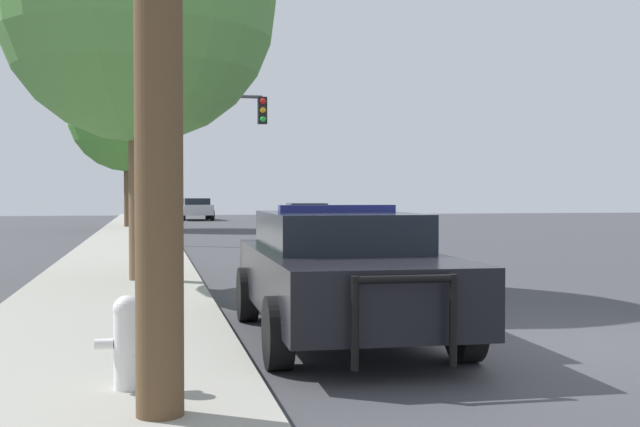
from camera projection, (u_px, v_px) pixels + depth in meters
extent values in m
plane|color=#3D3D42|center=(560.00, 344.00, 9.02)|extent=(110.00, 110.00, 0.00)
cube|color=#99968C|center=(91.00, 358.00, 7.95)|extent=(3.00, 110.00, 0.13)
cube|color=black|center=(341.00, 279.00, 9.33)|extent=(2.04, 4.87, 0.68)
cube|color=black|center=(337.00, 231.00, 9.55)|extent=(1.72, 2.55, 0.44)
cylinder|color=black|center=(465.00, 327.00, 8.04)|extent=(0.26, 0.72, 0.71)
cylinder|color=black|center=(278.00, 333.00, 7.69)|extent=(0.26, 0.72, 0.71)
cylinder|color=black|center=(386.00, 291.00, 10.98)|extent=(0.26, 0.72, 0.71)
cylinder|color=black|center=(247.00, 294.00, 10.63)|extent=(0.26, 0.72, 0.71)
cylinder|color=black|center=(453.00, 320.00, 6.92)|extent=(0.07, 0.07, 0.80)
cylinder|color=black|center=(355.00, 323.00, 6.76)|extent=(0.07, 0.07, 0.80)
cylinder|color=black|center=(405.00, 279.00, 6.83)|extent=(0.92, 0.09, 0.07)
cube|color=navy|center=(337.00, 209.00, 9.54)|extent=(1.40, 0.23, 0.09)
cube|color=navy|center=(421.00, 275.00, 9.51)|extent=(0.09, 3.47, 0.19)
cylinder|color=white|center=(127.00, 351.00, 6.40)|extent=(0.21, 0.21, 0.61)
sphere|color=white|center=(127.00, 309.00, 6.39)|extent=(0.22, 0.22, 0.22)
cylinder|color=white|center=(104.00, 344.00, 6.36)|extent=(0.15, 0.08, 0.08)
cylinder|color=white|center=(149.00, 342.00, 6.43)|extent=(0.15, 0.08, 0.08)
cylinder|color=#424247|center=(154.00, 166.00, 26.09)|extent=(0.16, 0.16, 4.94)
cylinder|color=#424247|center=(209.00, 96.00, 26.41)|extent=(3.56, 0.11, 0.11)
cube|color=black|center=(262.00, 111.00, 26.79)|extent=(0.30, 0.24, 0.90)
sphere|color=red|center=(263.00, 101.00, 26.65)|extent=(0.20, 0.20, 0.20)
sphere|color=orange|center=(263.00, 110.00, 26.66)|extent=(0.20, 0.20, 0.20)
sphere|color=green|center=(263.00, 119.00, 26.67)|extent=(0.20, 0.20, 0.20)
cube|color=navy|center=(307.00, 219.00, 33.71)|extent=(2.03, 4.04, 0.56)
cube|color=black|center=(307.00, 208.00, 33.89)|extent=(1.66, 2.14, 0.38)
cylinder|color=black|center=(332.00, 227.00, 32.63)|extent=(0.28, 0.69, 0.68)
cylinder|color=black|center=(290.00, 227.00, 32.38)|extent=(0.28, 0.69, 0.68)
cylinder|color=black|center=(323.00, 224.00, 35.04)|extent=(0.28, 0.69, 0.68)
cylinder|color=black|center=(284.00, 225.00, 34.79)|extent=(0.28, 0.69, 0.68)
cube|color=#B7B7BC|center=(196.00, 210.00, 50.90)|extent=(1.97, 4.38, 0.64)
cube|color=black|center=(196.00, 201.00, 50.68)|extent=(1.65, 2.30, 0.40)
cylinder|color=black|center=(180.00, 214.00, 51.99)|extent=(0.26, 0.70, 0.69)
cylinder|color=black|center=(208.00, 214.00, 52.42)|extent=(0.26, 0.70, 0.69)
cylinder|color=black|center=(183.00, 215.00, 49.39)|extent=(0.26, 0.70, 0.69)
cylinder|color=black|center=(212.00, 215.00, 49.82)|extent=(0.26, 0.70, 0.69)
cylinder|color=brown|center=(128.00, 186.00, 37.83)|extent=(0.41, 0.41, 3.86)
sphere|color=#4C8E38|center=(128.00, 112.00, 37.75)|extent=(5.63, 5.63, 5.63)
cylinder|color=brown|center=(138.00, 180.00, 14.46)|extent=(0.35, 0.35, 3.61)
sphere|color=#5B9947|center=(137.00, 3.00, 14.38)|extent=(5.00, 5.00, 5.00)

